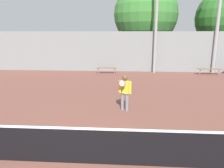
# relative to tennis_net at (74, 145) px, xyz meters

# --- Properties ---
(ground_plane) EXTENTS (100.00, 100.00, 0.00)m
(ground_plane) POSITION_rel_tennis_net_xyz_m (0.00, 0.00, -0.52)
(ground_plane) COLOR brown
(tennis_net) EXTENTS (10.66, 0.09, 1.02)m
(tennis_net) POSITION_rel_tennis_net_xyz_m (0.00, 0.00, 0.00)
(tennis_net) COLOR #195128
(tennis_net) RESTS_ON ground_plane
(tennis_player) EXTENTS (0.56, 0.51, 1.61)m
(tennis_player) POSITION_rel_tennis_net_xyz_m (1.28, 4.10, 0.41)
(tennis_player) COLOR slate
(tennis_player) RESTS_ON ground_plane
(bench_courtside_near) EXTENTS (1.88, 0.40, 0.49)m
(bench_courtside_near) POSITION_rel_tennis_net_xyz_m (8.11, 12.98, -0.07)
(bench_courtside_near) COLOR brown
(bench_courtside_near) RESTS_ON ground_plane
(bench_courtside_far) EXTENTS (1.70, 0.40, 0.49)m
(bench_courtside_far) POSITION_rel_tennis_net_xyz_m (-0.34, 12.98, -0.07)
(bench_courtside_far) COLOR brown
(bench_courtside_far) RESTS_ON ground_plane
(light_pole_far_right) EXTENTS (0.90, 0.60, 9.92)m
(light_pole_far_right) POSITION_rel_tennis_net_xyz_m (8.74, 13.95, 5.09)
(light_pole_far_right) COLOR #939399
(light_pole_far_right) RESTS_ON ground_plane
(back_fence) EXTENTS (24.59, 0.06, 3.47)m
(back_fence) POSITION_rel_tennis_net_xyz_m (0.00, 14.15, 1.22)
(back_fence) COLOR gray
(back_fence) RESTS_ON ground_plane
(tree_green_broad) EXTENTS (6.39, 6.39, 8.35)m
(tree_green_broad) POSITION_rel_tennis_net_xyz_m (3.17, 18.05, 4.63)
(tree_green_broad) COLOR brown
(tree_green_broad) RESTS_ON ground_plane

